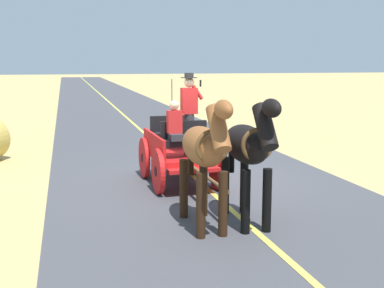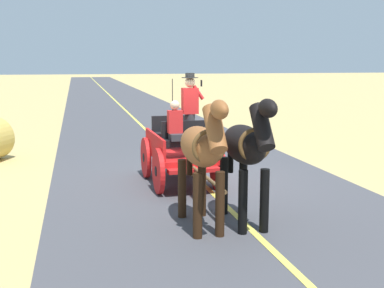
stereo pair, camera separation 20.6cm
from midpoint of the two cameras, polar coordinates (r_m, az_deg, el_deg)
ground_plane at (r=11.70m, az=-0.04°, el=-4.06°), size 200.00×200.00×0.00m
road_surface at (r=11.70m, az=-0.04°, el=-4.04°), size 6.73×160.00×0.01m
road_centre_stripe at (r=11.69m, az=-0.04°, el=-4.01°), size 0.12×160.00×0.00m
horse_drawn_carriage at (r=11.07m, az=-1.95°, el=-0.53°), size 1.48×4.51×2.50m
horse_near_side at (r=8.25m, az=5.77°, el=-0.43°), size 0.58×2.13×2.21m
horse_off_side at (r=8.00m, az=0.69°, el=-0.70°), size 0.58×2.13×2.21m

